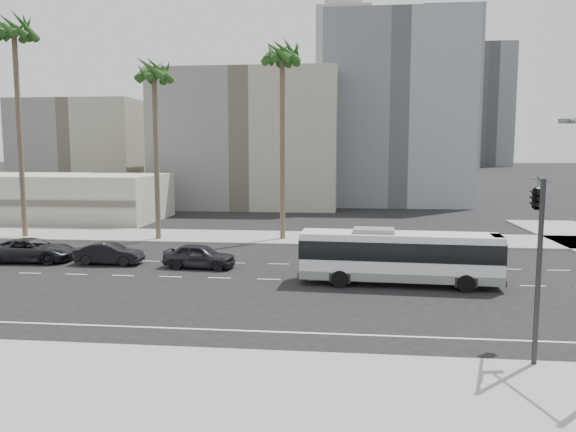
# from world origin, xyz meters

# --- Properties ---
(ground) EXTENTS (700.00, 700.00, 0.00)m
(ground) POSITION_xyz_m (0.00, 0.00, 0.00)
(ground) COLOR black
(ground) RESTS_ON ground
(sidewalk_north) EXTENTS (120.00, 7.00, 0.15)m
(sidewalk_north) POSITION_xyz_m (0.00, 15.50, 0.07)
(sidewalk_north) COLOR gray
(sidewalk_north) RESTS_ON ground
(sidewalk_south) EXTENTS (120.00, 7.00, 0.15)m
(sidewalk_south) POSITION_xyz_m (0.00, -15.50, 0.07)
(sidewalk_south) COLOR gray
(sidewalk_south) RESTS_ON ground
(commercial_low) EXTENTS (22.00, 12.16, 5.00)m
(commercial_low) POSITION_xyz_m (-30.00, 25.99, 2.50)
(commercial_low) COLOR #B6B19D
(commercial_low) RESTS_ON ground
(midrise_beige_west) EXTENTS (24.00, 18.00, 18.00)m
(midrise_beige_west) POSITION_xyz_m (-12.00, 45.00, 9.00)
(midrise_beige_west) COLOR gray
(midrise_beige_west) RESTS_ON ground
(midrise_gray_center) EXTENTS (20.00, 20.00, 26.00)m
(midrise_gray_center) POSITION_xyz_m (8.00, 52.00, 13.00)
(midrise_gray_center) COLOR slate
(midrise_gray_center) RESTS_ON ground
(midrise_beige_far) EXTENTS (18.00, 16.00, 15.00)m
(midrise_beige_far) POSITION_xyz_m (-38.00, 50.00, 7.50)
(midrise_beige_far) COLOR gray
(midrise_beige_far) RESTS_ON ground
(civic_tower) EXTENTS (42.00, 42.00, 129.00)m
(civic_tower) POSITION_xyz_m (-2.00, 250.00, 38.83)
(civic_tower) COLOR #B8B5AD
(civic_tower) RESTS_ON ground
(highrise_right) EXTENTS (26.00, 26.00, 70.00)m
(highrise_right) POSITION_xyz_m (45.00, 230.00, 35.00)
(highrise_right) COLOR #52555A
(highrise_right) RESTS_ON ground
(highrise_far) EXTENTS (22.00, 22.00, 60.00)m
(highrise_far) POSITION_xyz_m (70.00, 260.00, 30.00)
(highrise_far) COLOR #52555A
(highrise_far) RESTS_ON ground
(city_bus) EXTENTS (11.25, 3.09, 3.20)m
(city_bus) POSITION_xyz_m (4.50, -0.44, 1.68)
(city_bus) COLOR silver
(city_bus) RESTS_ON ground
(car_a) EXTENTS (2.26, 4.81, 1.59)m
(car_a) POSITION_xyz_m (-7.96, 2.76, 0.80)
(car_a) COLOR black
(car_a) RESTS_ON ground
(car_b) EXTENTS (1.60, 4.44, 1.45)m
(car_b) POSITION_xyz_m (-14.28, 3.22, 0.73)
(car_b) COLOR black
(car_b) RESTS_ON ground
(car_c) EXTENTS (3.10, 5.99, 1.61)m
(car_c) POSITION_xyz_m (-19.94, 3.49, 0.81)
(car_c) COLOR black
(car_c) RESTS_ON ground
(traffic_signal) EXTENTS (3.08, 4.22, 6.63)m
(traffic_signal) POSITION_xyz_m (8.99, -9.29, 5.53)
(traffic_signal) COLOR #262628
(traffic_signal) RESTS_ON ground
(palm_near) EXTENTS (4.93, 4.93, 16.60)m
(palm_near) POSITION_xyz_m (-3.95, 14.60, 15.04)
(palm_near) COLOR brown
(palm_near) RESTS_ON ground
(palm_mid) EXTENTS (4.90, 4.90, 15.16)m
(palm_mid) POSITION_xyz_m (-14.42, 13.27, 13.64)
(palm_mid) COLOR brown
(palm_mid) RESTS_ON ground
(palm_far) EXTENTS (5.53, 5.53, 19.00)m
(palm_far) POSITION_xyz_m (-26.58, 13.44, 17.26)
(palm_far) COLOR brown
(palm_far) RESTS_ON ground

